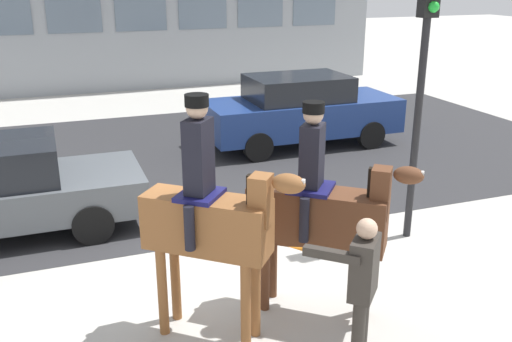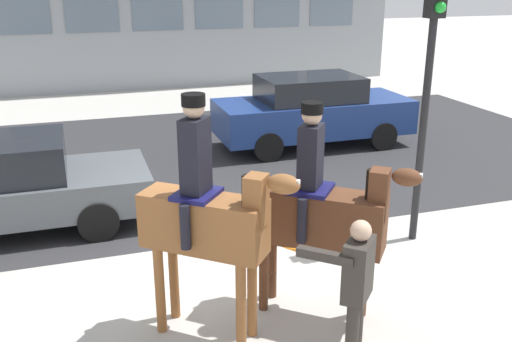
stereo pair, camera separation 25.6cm
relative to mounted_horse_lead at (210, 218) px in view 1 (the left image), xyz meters
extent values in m
plane|color=#B2AFA8|center=(0.70, 1.72, -1.42)|extent=(80.00, 80.00, 0.00)
cube|color=#2D2D30|center=(0.70, 6.47, -1.42)|extent=(19.45, 8.50, 0.01)
cube|color=brown|center=(-0.03, 0.02, -0.08)|extent=(1.32, 1.20, 0.60)
cylinder|color=brown|center=(0.45, -0.17, -0.90)|extent=(0.11, 0.11, 1.05)
cylinder|color=brown|center=(0.25, -0.41, -0.90)|extent=(0.11, 0.11, 1.05)
cylinder|color=brown|center=(-0.30, 0.45, -0.90)|extent=(0.11, 0.11, 1.05)
cylinder|color=brown|center=(-0.50, 0.21, -0.90)|extent=(0.11, 0.11, 1.05)
cube|color=brown|center=(0.43, -0.36, 0.27)|extent=(0.31, 0.31, 0.52)
cube|color=black|center=(0.34, -0.28, 0.29)|extent=(0.08, 0.09, 0.47)
ellipsoid|color=brown|center=(0.65, -0.54, 0.48)|extent=(0.39, 0.37, 0.20)
cube|color=silver|center=(0.73, -0.61, 0.50)|extent=(0.13, 0.12, 0.08)
cylinder|color=black|center=(-0.58, 0.48, -0.18)|extent=(0.09, 0.09, 0.55)
cube|color=#14144C|center=(-0.08, 0.06, 0.24)|extent=(0.62, 0.63, 0.05)
cube|color=black|center=(-0.08, 0.06, 0.66)|extent=(0.37, 0.39, 0.77)
sphere|color=#D1A889|center=(-0.08, 0.06, 1.16)|extent=(0.22, 0.22, 0.22)
cylinder|color=black|center=(-0.08, 0.06, 1.23)|extent=(0.24, 0.24, 0.12)
cylinder|color=black|center=(0.09, 0.27, -0.02)|extent=(0.11, 0.11, 0.48)
cylinder|color=black|center=(-0.25, -0.14, -0.02)|extent=(0.11, 0.11, 0.48)
cube|color=#59331E|center=(1.26, 0.04, -0.20)|extent=(1.49, 1.33, 0.64)
cylinder|color=#59331E|center=(1.80, -0.19, -0.97)|extent=(0.11, 0.11, 0.90)
cylinder|color=#59331E|center=(1.60, -0.43, -0.97)|extent=(0.11, 0.11, 0.90)
cylinder|color=#59331E|center=(0.93, 0.52, -0.97)|extent=(0.11, 0.11, 0.90)
cylinder|color=#59331E|center=(0.73, 0.28, -0.97)|extent=(0.11, 0.11, 0.90)
cube|color=#59331E|center=(1.80, -0.39, 0.18)|extent=(0.31, 0.31, 0.56)
cube|color=black|center=(1.70, -0.32, 0.20)|extent=(0.08, 0.09, 0.50)
ellipsoid|color=#59331E|center=(2.01, -0.57, 0.41)|extent=(0.37, 0.35, 0.19)
cube|color=silver|center=(2.08, -0.63, 0.43)|extent=(0.12, 0.11, 0.08)
cylinder|color=black|center=(0.63, 0.56, -0.30)|extent=(0.09, 0.09, 0.55)
cube|color=#14144C|center=(1.20, 0.09, 0.14)|extent=(0.67, 0.67, 0.05)
cube|color=black|center=(1.20, 0.09, 0.52)|extent=(0.37, 0.39, 0.70)
sphere|color=#D1A889|center=(1.20, 0.09, 0.98)|extent=(0.22, 0.22, 0.22)
cylinder|color=black|center=(1.20, 0.09, 1.06)|extent=(0.24, 0.24, 0.12)
cylinder|color=black|center=(1.37, 0.30, -0.13)|extent=(0.11, 0.11, 0.51)
cylinder|color=black|center=(1.03, -0.12, -0.13)|extent=(0.11, 0.11, 0.51)
cylinder|color=#332D28|center=(1.15, -1.17, -0.98)|extent=(0.13, 0.13, 0.88)
cylinder|color=#332D28|center=(1.26, -1.05, -0.98)|extent=(0.13, 0.13, 0.88)
cube|color=#332D28|center=(1.21, -1.11, -0.24)|extent=(0.43, 0.44, 0.61)
sphere|color=#D1A889|center=(1.21, -1.11, 0.17)|extent=(0.20, 0.20, 0.20)
cube|color=#332D28|center=(0.88, -1.06, -0.07)|extent=(0.47, 0.44, 0.09)
cone|color=orange|center=(0.63, -0.82, -0.07)|extent=(0.16, 0.15, 0.04)
cylinder|color=black|center=(-1.03, 2.83, -1.11)|extent=(0.62, 0.21, 0.62)
cylinder|color=black|center=(-1.03, 4.45, -1.11)|extent=(0.62, 0.21, 0.62)
cube|color=navy|center=(4.04, 6.50, -0.72)|extent=(4.47, 1.77, 0.77)
cube|color=black|center=(3.93, 6.50, -0.06)|extent=(2.23, 1.56, 0.55)
cylinder|color=black|center=(5.42, 5.68, -1.10)|extent=(0.64, 0.21, 0.64)
cylinder|color=black|center=(5.42, 7.31, -1.10)|extent=(0.64, 0.21, 0.64)
cylinder|color=black|center=(2.65, 5.68, -1.10)|extent=(0.64, 0.21, 0.64)
cylinder|color=black|center=(2.65, 7.31, -1.10)|extent=(0.64, 0.21, 0.64)
cylinder|color=black|center=(3.52, 1.42, 0.21)|extent=(0.11, 0.11, 3.26)
sphere|color=green|center=(3.52, 1.30, 1.98)|extent=(0.15, 0.15, 0.15)
camera|label=1|loc=(-1.43, -5.27, 2.40)|focal=40.00mm
camera|label=2|loc=(-1.19, -5.36, 2.40)|focal=40.00mm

